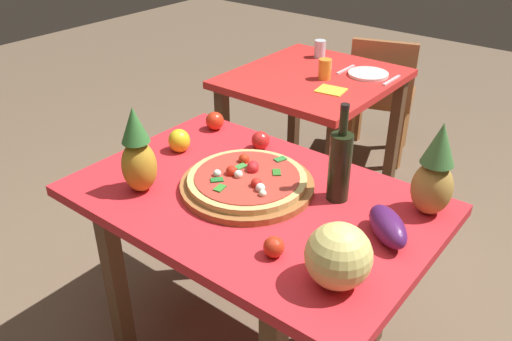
{
  "coord_description": "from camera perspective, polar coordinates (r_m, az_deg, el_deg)",
  "views": [
    {
      "loc": [
        0.96,
        -1.2,
        1.75
      ],
      "look_at": [
        -0.04,
        0.07,
        0.82
      ],
      "focal_mm": 36.91,
      "sensor_mm": 36.0,
      "label": 1
    }
  ],
  "objects": [
    {
      "name": "wine_bottle",
      "position": [
        1.76,
        9.07,
        0.61
      ],
      "size": [
        0.08,
        0.08,
        0.35
      ],
      "color": "black",
      "rests_on": "display_table"
    },
    {
      "name": "napkin_folded",
      "position": [
        2.74,
        8.13,
        8.6
      ],
      "size": [
        0.16,
        0.14,
        0.01
      ],
      "primitive_type": "cube",
      "rotation": [
        0.0,
        0.0,
        0.15
      ],
      "color": "yellow",
      "rests_on": "background_table"
    },
    {
      "name": "tomato_beside_pepper",
      "position": [
        2.11,
        0.49,
        3.3
      ],
      "size": [
        0.07,
        0.07,
        0.07
      ],
      "primitive_type": "sphere",
      "color": "red",
      "rests_on": "display_table"
    },
    {
      "name": "background_table",
      "position": [
        2.99,
        6.14,
        8.05
      ],
      "size": [
        0.82,
        0.9,
        0.77
      ],
      "color": "#543520",
      "rests_on": "ground_plane"
    },
    {
      "name": "pineapple_right",
      "position": [
        1.83,
        -12.69,
        1.73
      ],
      "size": [
        0.12,
        0.12,
        0.31
      ],
      "color": "#B78A26",
      "rests_on": "display_table"
    },
    {
      "name": "eggplant",
      "position": [
        1.65,
        14.08,
        -5.87
      ],
      "size": [
        0.21,
        0.2,
        0.09
      ],
      "primitive_type": "ellipsoid",
      "rotation": [
        0.0,
        0.0,
        2.42
      ],
      "color": "#4C1B56",
      "rests_on": "display_table"
    },
    {
      "name": "bell_pepper",
      "position": [
        2.12,
        -8.32,
        3.21
      ],
      "size": [
        0.09,
        0.09,
        0.1
      ],
      "primitive_type": "ellipsoid",
      "color": "yellow",
      "rests_on": "display_table"
    },
    {
      "name": "tomato_near_board",
      "position": [
        2.28,
        -4.49,
        5.38
      ],
      "size": [
        0.08,
        0.08,
        0.08
      ],
      "primitive_type": "sphere",
      "color": "red",
      "rests_on": "display_table"
    },
    {
      "name": "drinking_glass_juice",
      "position": [
        2.88,
        7.47,
        10.84
      ],
      "size": [
        0.07,
        0.07,
        0.11
      ],
      "primitive_type": "cylinder",
      "color": "orange",
      "rests_on": "background_table"
    },
    {
      "name": "display_table",
      "position": [
        1.88,
        -0.32,
        -5.22
      ],
      "size": [
        1.24,
        0.82,
        0.77
      ],
      "color": "#543520",
      "rests_on": "ground_plane"
    },
    {
      "name": "tomato_at_corner",
      "position": [
        1.54,
        1.95,
        -8.28
      ],
      "size": [
        0.06,
        0.06,
        0.06
      ],
      "primitive_type": "sphere",
      "color": "red",
      "rests_on": "display_table"
    },
    {
      "name": "pizza",
      "position": [
        1.84,
        -0.97,
        -0.87
      ],
      "size": [
        0.42,
        0.42,
        0.06
      ],
      "color": "tan",
      "rests_on": "pizza_board"
    },
    {
      "name": "fork_utensil",
      "position": [
        3.05,
        9.7,
        10.74
      ],
      "size": [
        0.02,
        0.18,
        0.01
      ],
      "primitive_type": "cube",
      "rotation": [
        0.0,
        0.0,
        -0.01
      ],
      "color": "silver",
      "rests_on": "background_table"
    },
    {
      "name": "dining_chair",
      "position": [
        3.56,
        13.43,
        8.23
      ],
      "size": [
        0.51,
        0.51,
        0.85
      ],
      "rotation": [
        0.0,
        0.0,
        3.46
      ],
      "color": "#95592D",
      "rests_on": "ground_plane"
    },
    {
      "name": "melon",
      "position": [
        1.43,
        8.92,
        -9.14
      ],
      "size": [
        0.18,
        0.18,
        0.18
      ],
      "primitive_type": "sphere",
      "color": "#D9CC6F",
      "rests_on": "display_table"
    },
    {
      "name": "dinner_plate",
      "position": [
        2.99,
        12.07,
        10.19
      ],
      "size": [
        0.22,
        0.22,
        0.02
      ],
      "primitive_type": "cylinder",
      "color": "white",
      "rests_on": "background_table"
    },
    {
      "name": "drinking_glass_water",
      "position": [
        3.24,
        6.94,
        12.96
      ],
      "size": [
        0.07,
        0.07,
        0.1
      ],
      "primitive_type": "cylinder",
      "color": "silver",
      "rests_on": "background_table"
    },
    {
      "name": "pizza_board",
      "position": [
        1.86,
        -0.96,
        -1.61
      ],
      "size": [
        0.47,
        0.47,
        0.02
      ],
      "primitive_type": "cylinder",
      "color": "#95592D",
      "rests_on": "display_table"
    },
    {
      "name": "knife_utensil",
      "position": [
        2.94,
        14.49,
        9.45
      ],
      "size": [
        0.02,
        0.18,
        0.01
      ],
      "primitive_type": "cube",
      "rotation": [
        0.0,
        0.0,
        -0.01
      ],
      "color": "silver",
      "rests_on": "background_table"
    },
    {
      "name": "pineapple_left",
      "position": [
        1.76,
        18.78,
        -0.36
      ],
      "size": [
        0.13,
        0.13,
        0.32
      ],
      "color": "#AB8038",
      "rests_on": "display_table"
    }
  ]
}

